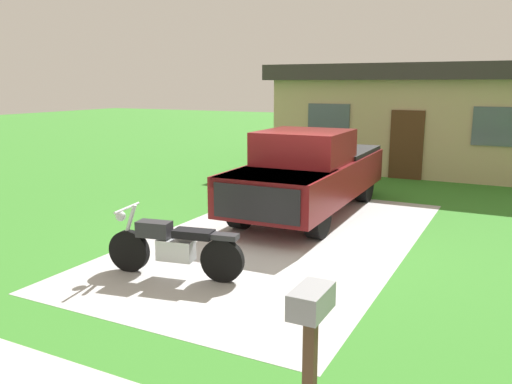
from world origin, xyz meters
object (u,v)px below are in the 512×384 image
object	(u,v)px
mailbox	(311,320)
neighbor_house	(423,116)
pickup_truck	(311,171)
motorcycle	(173,246)

from	to	relation	value
mailbox	neighbor_house	world-z (taller)	neighbor_house
mailbox	pickup_truck	bearing A→B (deg)	111.21
motorcycle	pickup_truck	world-z (taller)	pickup_truck
motorcycle	mailbox	world-z (taller)	mailbox
mailbox	neighbor_house	distance (m)	15.13
motorcycle	mailbox	bearing A→B (deg)	-37.38
motorcycle	mailbox	distance (m)	3.99
neighbor_house	mailbox	bearing A→B (deg)	-83.44
pickup_truck	mailbox	size ratio (longest dim) A/B	4.50
pickup_truck	neighbor_house	xyz separation A→B (m)	(1.04, 7.88, 0.84)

